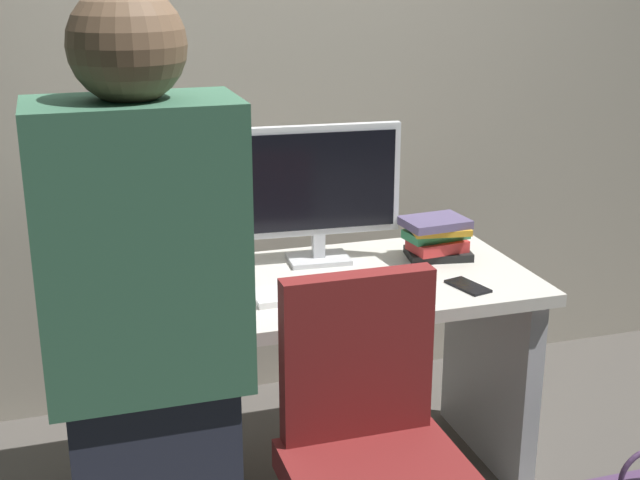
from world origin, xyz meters
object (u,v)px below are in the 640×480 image
object	(u,v)px
desk	(315,347)
mouse	(419,276)
cup_by_monitor	(155,271)
cell_phone	(468,286)
person_at_desk	(150,386)
book_stack	(437,237)
monitor	(319,186)
cup_near_keyboard	(207,289)
keyboard	(324,291)

from	to	relation	value
desk	mouse	xyz separation A→B (m)	(0.31, -0.10, 0.24)
cup_by_monitor	cell_phone	world-z (taller)	cup_by_monitor
person_at_desk	cell_phone	size ratio (longest dim) A/B	11.38
person_at_desk	mouse	distance (m)	1.13
desk	book_stack	bearing A→B (deg)	11.34
mouse	cup_by_monitor	xyz separation A→B (m)	(-0.78, 0.21, 0.03)
person_at_desk	mouse	bearing A→B (deg)	37.00
monitor	person_at_desk	bearing A→B (deg)	-124.73
desk	cup_near_keyboard	size ratio (longest dim) A/B	13.37
cup_near_keyboard	book_stack	distance (m)	0.83
desk	book_stack	distance (m)	0.55
cup_near_keyboard	cell_phone	bearing A→B (deg)	-6.74
desk	person_at_desk	size ratio (longest dim) A/B	0.84
monitor	cup_near_keyboard	size ratio (longest dim) A/B	5.27
mouse	person_at_desk	bearing A→B (deg)	-143.00
book_stack	cell_phone	bearing A→B (deg)	-94.61
person_at_desk	cup_near_keyboard	world-z (taller)	person_at_desk
person_at_desk	keyboard	world-z (taller)	person_at_desk
monitor	keyboard	size ratio (longest dim) A/B	1.26
desk	keyboard	distance (m)	0.26
desk	monitor	bearing A→B (deg)	69.40
desk	cell_phone	distance (m)	0.52
desk	person_at_desk	distance (m)	1.04
person_at_desk	cup_near_keyboard	xyz separation A→B (m)	(0.24, 0.68, -0.07)
cup_near_keyboard	cup_by_monitor	xyz separation A→B (m)	(-0.12, 0.21, -0.01)
book_stack	cell_phone	world-z (taller)	book_stack
keyboard	cell_phone	world-z (taller)	keyboard
desk	cup_near_keyboard	world-z (taller)	cup_near_keyboard
keyboard	cell_phone	size ratio (longest dim) A/B	2.99
person_at_desk	cup_by_monitor	world-z (taller)	person_at_desk
keyboard	cup_near_keyboard	xyz separation A→B (m)	(-0.35, 0.02, 0.04)
mouse	book_stack	size ratio (longest dim) A/B	0.41
desk	person_at_desk	world-z (taller)	person_at_desk
mouse	cup_near_keyboard	world-z (taller)	cup_near_keyboard
monitor	cup_by_monitor	xyz separation A→B (m)	(-0.54, -0.06, -0.21)
person_at_desk	cup_near_keyboard	size ratio (longest dim) A/B	15.97
keyboard	book_stack	world-z (taller)	book_stack
monitor	cup_near_keyboard	distance (m)	0.54
book_stack	keyboard	bearing A→B (deg)	-155.95
monitor	cell_phone	size ratio (longest dim) A/B	3.76
desk	monitor	xyz separation A→B (m)	(0.07, 0.17, 0.48)
person_at_desk	keyboard	distance (m)	0.89
cup_by_monitor	book_stack	xyz separation A→B (m)	(0.93, -0.02, 0.03)
book_stack	mouse	bearing A→B (deg)	-127.35
monitor	book_stack	distance (m)	0.44
person_at_desk	monitor	bearing A→B (deg)	55.27
cell_phone	monitor	bearing A→B (deg)	120.65
person_at_desk	cup_by_monitor	bearing A→B (deg)	82.54
monitor	keyboard	distance (m)	0.39
desk	keyboard	world-z (taller)	keyboard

